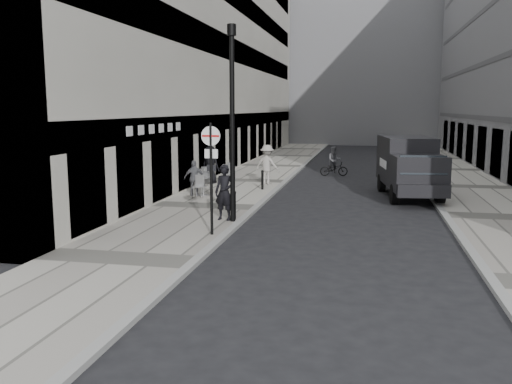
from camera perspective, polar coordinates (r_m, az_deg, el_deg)
ground at (r=11.27m, az=-11.12°, el=-11.58°), size 120.00×120.00×0.00m
sidewalk at (r=28.66m, az=-0.91°, el=1.13°), size 4.00×60.00×0.12m
far_sidewalk at (r=28.39m, az=21.31°, el=0.46°), size 4.00×60.00×0.12m
building_left at (r=36.06m, az=-5.09°, el=16.93°), size 4.00×45.00×18.00m
building_far at (r=66.15m, az=9.58°, el=14.88°), size 24.00×16.00×22.00m
walking_man at (r=18.37m, az=-3.33°, el=-0.04°), size 0.76×0.57×1.90m
sign_post at (r=16.11m, az=-4.75°, el=2.99°), size 0.57×0.09×3.35m
lamppost at (r=17.92m, az=-2.52°, el=8.18°), size 0.29×0.29×6.43m
bollard_near at (r=18.50m, az=-2.31°, el=-1.49°), size 0.12×0.12×0.93m
bollard_far at (r=25.35m, az=0.68°, el=1.23°), size 0.11×0.11×0.85m
panel_van at (r=24.72m, az=15.78°, el=2.89°), size 2.74×5.79×2.63m
cyclist at (r=31.66m, az=8.21°, el=2.89°), size 1.67×0.84×1.72m
pedestrian_a at (r=23.59m, az=-6.49°, el=1.45°), size 0.98×0.68×1.54m
pedestrian_b at (r=27.04m, az=1.18°, el=2.90°), size 1.42×1.03×1.97m
pedestrian_c at (r=27.56m, az=-4.82°, el=2.89°), size 1.04×0.82×1.88m
cafe_table_near at (r=26.32m, az=-5.65°, el=1.57°), size 0.72×1.63×0.93m
cafe_table_mid at (r=23.70m, az=-5.59°, el=0.79°), size 0.74×1.67×0.95m
cafe_table_far at (r=27.98m, az=-2.88°, el=2.06°), size 0.74×1.67×0.95m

